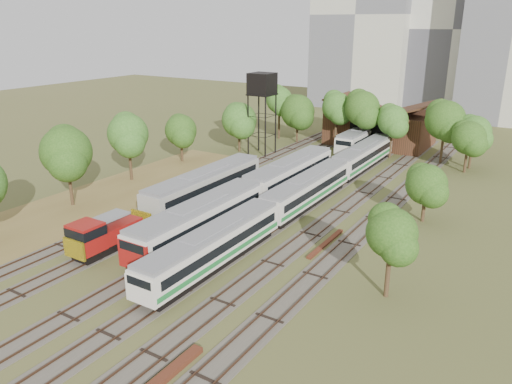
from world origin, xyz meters
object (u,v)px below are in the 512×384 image
Objects in this scene: railcar_red_set at (251,195)px; water_tower at (262,86)px; railcar_green_set at (307,190)px; shunter_locomotive at (103,235)px.

water_tower is (-12.24, 22.35, 8.36)m from railcar_red_set.
water_tower is at bearing 133.88° from railcar_green_set.
railcar_green_set is at bearing 53.78° from railcar_red_set.
railcar_green_set is (4.00, 5.46, -0.26)m from railcar_red_set.
water_tower is (-6.24, 37.26, 8.83)m from shunter_locomotive.
shunter_locomotive is 0.66× the size of water_tower.
railcar_red_set is at bearing 68.08° from shunter_locomotive.
water_tower reaches higher than railcar_green_set.
railcar_green_set is at bearing -46.12° from water_tower.
railcar_green_set is 24.97m from water_tower.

